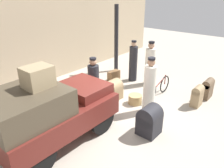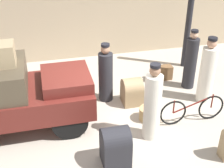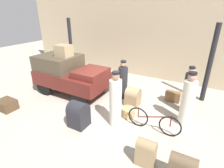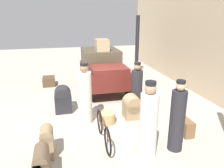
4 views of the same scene
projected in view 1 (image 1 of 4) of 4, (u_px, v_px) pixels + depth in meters
name	position (u px, v px, depth m)	size (l,w,h in m)	color
ground_plane	(113.00, 114.00, 7.11)	(30.00, 30.00, 0.00)	#A89E8E
station_building_facade	(34.00, 30.00, 8.60)	(16.00, 0.15, 4.50)	tan
canopy_pillar_right	(116.00, 39.00, 10.24)	(0.19, 0.19, 3.11)	black
truck	(49.00, 111.00, 5.49)	(3.22, 1.70, 1.67)	black
bicycle	(158.00, 88.00, 8.13)	(1.69, 0.04, 0.72)	black
wicker_basket	(135.00, 99.00, 7.70)	(0.47, 0.47, 0.33)	tan
porter_carrying_trunk	(94.00, 82.00, 7.60)	(0.39, 0.39, 1.65)	#232328
porter_lifting_near_truck	(149.00, 88.00, 6.92)	(0.39, 0.39, 1.87)	silver
conductor_in_dark_uniform	(133.00, 63.00, 9.39)	(0.35, 0.35, 1.77)	#232328
porter_standing_middle	(150.00, 65.00, 9.00)	(0.40, 0.40, 1.83)	silver
suitcase_tan_flat	(113.00, 89.00, 7.99)	(0.52, 0.54, 0.74)	#937A56
trunk_wicker_pale	(149.00, 120.00, 6.01)	(0.57, 0.55, 0.86)	#232328
suitcase_small_leather	(114.00, 76.00, 9.60)	(0.58, 0.28, 0.44)	brown
trunk_barrel_dark	(197.00, 95.00, 7.47)	(0.47, 0.29, 0.74)	#937A56
trunk_umber_medium	(70.00, 98.00, 7.84)	(0.42, 0.44, 0.29)	brown
suitcase_black_upright	(208.00, 88.00, 8.02)	(0.56, 0.29, 0.74)	brown
trunk_on_truck_roof	(38.00, 77.00, 4.97)	(0.63, 0.54, 0.49)	#9E8966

